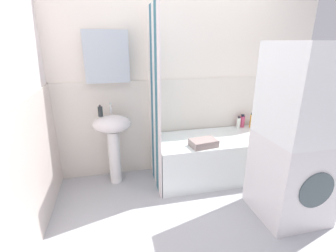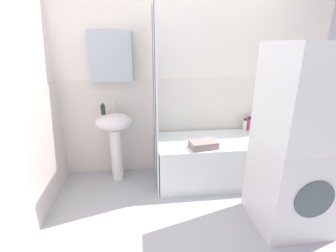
% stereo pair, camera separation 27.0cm
% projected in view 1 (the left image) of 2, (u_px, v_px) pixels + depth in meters
% --- Properties ---
extents(ground_plane, '(4.80, 5.60, 0.04)m').
position_uv_depth(ground_plane, '(216.00, 229.00, 2.27)').
color(ground_plane, '#B1B2B8').
extents(wall_back_tiled, '(3.60, 0.18, 2.40)m').
position_uv_depth(wall_back_tiled, '(177.00, 84.00, 3.04)').
color(wall_back_tiled, white).
rests_on(wall_back_tiled, ground_plane).
extents(wall_left_tiled, '(0.07, 1.81, 2.40)m').
position_uv_depth(wall_left_tiled, '(18.00, 113.00, 1.88)').
color(wall_left_tiled, white).
rests_on(wall_left_tiled, ground_plane).
extents(sink, '(0.44, 0.34, 0.85)m').
position_uv_depth(sink, '(113.00, 134.00, 2.82)').
color(sink, white).
rests_on(sink, ground_plane).
extents(faucet, '(0.03, 0.12, 0.12)m').
position_uv_depth(faucet, '(111.00, 108.00, 2.80)').
color(faucet, silver).
rests_on(faucet, sink).
extents(soap_dispenser, '(0.05, 0.05, 0.13)m').
position_uv_depth(soap_dispenser, '(100.00, 111.00, 2.70)').
color(soap_dispenser, '#252A2C').
rests_on(soap_dispenser, sink).
extents(bathtub, '(1.46, 0.68, 0.53)m').
position_uv_depth(bathtub, '(214.00, 157.00, 3.06)').
color(bathtub, white).
rests_on(bathtub, ground_plane).
extents(shower_curtain, '(0.01, 0.68, 2.00)m').
position_uv_depth(shower_curtain, '(155.00, 103.00, 2.66)').
color(shower_curtain, white).
rests_on(shower_curtain, ground_plane).
extents(lotion_bottle, '(0.05, 0.05, 0.20)m').
position_uv_depth(lotion_bottle, '(252.00, 121.00, 3.30)').
color(lotion_bottle, gold).
rests_on(lotion_bottle, bathtub).
extents(body_wash_bottle, '(0.06, 0.06, 0.18)m').
position_uv_depth(body_wash_bottle, '(242.00, 121.00, 3.32)').
color(body_wash_bottle, '#CC4469').
rests_on(body_wash_bottle, bathtub).
extents(shampoo_bottle, '(0.05, 0.05, 0.16)m').
position_uv_depth(shampoo_bottle, '(239.00, 123.00, 3.28)').
color(shampoo_bottle, white).
rests_on(shampoo_bottle, bathtub).
extents(towel_folded, '(0.32, 0.23, 0.08)m').
position_uv_depth(towel_folded, '(204.00, 143.00, 2.72)').
color(towel_folded, gray).
rests_on(towel_folded, bathtub).
extents(washer_dryer_stack, '(0.62, 0.61, 1.65)m').
position_uv_depth(washer_dryer_stack, '(298.00, 137.00, 2.21)').
color(washer_dryer_stack, white).
rests_on(washer_dryer_stack, ground_plane).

